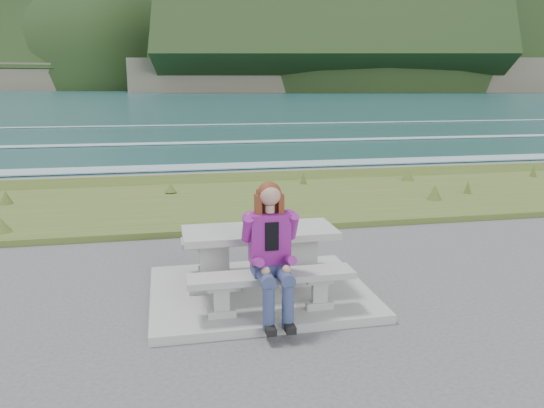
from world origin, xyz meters
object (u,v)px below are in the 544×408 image
bench_seaward (250,244)px  seated_woman (273,270)px  bench_landward (271,282)px  picnic_table (260,242)px

bench_seaward → seated_woman: 1.55m
bench_landward → seated_woman: bearing=-96.2°
seated_woman → picnic_table: bearing=88.2°
picnic_table → seated_woman: size_ratio=1.25×
picnic_table → bench_seaward: size_ratio=1.00×
bench_landward → bench_seaward: 1.40m
picnic_table → bench_seaward: bearing=90.0°
picnic_table → seated_woman: 0.84m
picnic_table → seated_woman: seated_woman is taller
picnic_table → seated_woman: (-0.01, -0.84, -0.05)m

